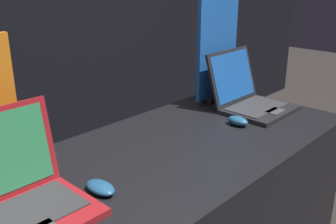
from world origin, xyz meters
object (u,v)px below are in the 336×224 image
laptop_front (7,197)px  mouse_back (238,121)px  promo_stand_back (217,52)px  laptop_back (249,96)px  mouse_front (100,188)px

laptop_front → mouse_back: 0.99m
mouse_back → promo_stand_back: size_ratio=0.19×
laptop_front → promo_stand_back: 1.24m
promo_stand_back → laptop_back: bearing=-90.0°
mouse_front → promo_stand_back: size_ratio=0.22×
laptop_front → laptop_back: size_ratio=1.16×
laptop_back → laptop_front: bearing=-179.2°
laptop_front → mouse_front: size_ratio=3.52×
laptop_back → mouse_front: bearing=-174.7°
laptop_front → mouse_front: bearing=-16.3°
laptop_back → promo_stand_back: promo_stand_back is taller
laptop_front → promo_stand_back: promo_stand_back is taller
promo_stand_back → laptop_front: bearing=-169.9°
promo_stand_back → mouse_front: bearing=-163.3°
laptop_front → mouse_back: laptop_front is taller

